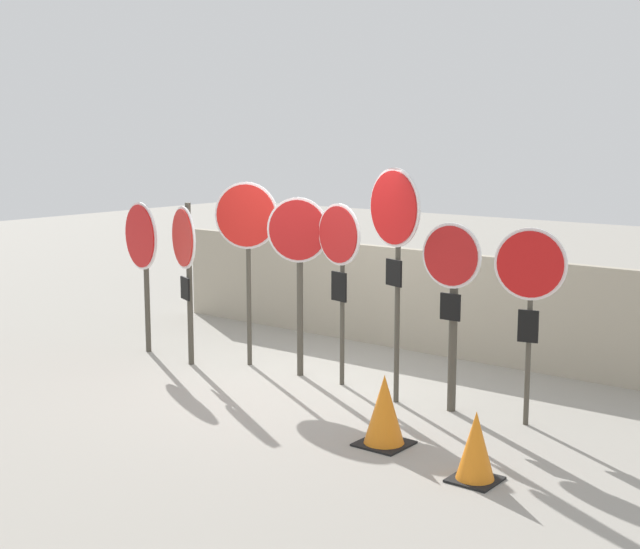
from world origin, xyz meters
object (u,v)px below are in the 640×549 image
(stop_sign_4, at_px, (339,250))
(stop_sign_6, at_px, (452,285))
(stop_sign_2, at_px, (247,228))
(traffic_cone_0, at_px, (476,447))
(stop_sign_7, at_px, (530,280))
(stop_sign_0, at_px, (142,246))
(stop_sign_1, at_px, (185,253))
(stop_sign_5, at_px, (395,227))
(traffic_cone_1, at_px, (384,410))
(stop_sign_3, at_px, (298,249))

(stop_sign_4, distance_m, stop_sign_6, 1.51)
(stop_sign_2, bearing_deg, traffic_cone_0, -43.79)
(stop_sign_7, bearing_deg, stop_sign_0, 171.26)
(stop_sign_0, distance_m, stop_sign_1, 0.92)
(stop_sign_1, relative_size, stop_sign_5, 0.81)
(stop_sign_2, bearing_deg, traffic_cone_1, -46.66)
(stop_sign_0, bearing_deg, stop_sign_3, 23.15)
(stop_sign_1, bearing_deg, traffic_cone_1, 9.65)
(traffic_cone_0, bearing_deg, stop_sign_7, 100.40)
(stop_sign_6, relative_size, traffic_cone_0, 3.28)
(traffic_cone_0, bearing_deg, stop_sign_1, 166.09)
(stop_sign_1, distance_m, stop_sign_2, 0.83)
(traffic_cone_0, bearing_deg, stop_sign_2, 158.49)
(stop_sign_3, bearing_deg, stop_sign_5, -27.44)
(stop_sign_1, bearing_deg, stop_sign_2, 57.77)
(stop_sign_3, xyz_separation_m, traffic_cone_1, (2.12, -1.34, -1.20))
(stop_sign_2, xyz_separation_m, stop_sign_4, (1.41, 0.00, -0.16))
(stop_sign_0, relative_size, traffic_cone_1, 2.95)
(stop_sign_0, bearing_deg, stop_sign_5, 17.26)
(stop_sign_5, xyz_separation_m, stop_sign_6, (0.64, 0.10, -0.56))
(stop_sign_7, height_order, traffic_cone_0, stop_sign_7)
(traffic_cone_1, bearing_deg, stop_sign_3, 147.76)
(stop_sign_3, distance_m, stop_sign_4, 0.60)
(stop_sign_2, relative_size, stop_sign_5, 0.91)
(stop_sign_5, bearing_deg, stop_sign_0, -158.57)
(stop_sign_1, relative_size, stop_sign_6, 1.03)
(stop_sign_3, bearing_deg, stop_sign_4, -20.76)
(stop_sign_2, height_order, stop_sign_7, stop_sign_2)
(stop_sign_3, distance_m, traffic_cone_0, 3.79)
(traffic_cone_0, xyz_separation_m, traffic_cone_1, (-1.09, 0.26, 0.03))
(stop_sign_4, distance_m, stop_sign_5, 0.94)
(stop_sign_2, distance_m, traffic_cone_1, 3.50)
(stop_sign_0, relative_size, stop_sign_5, 0.79)
(stop_sign_4, height_order, stop_sign_7, stop_sign_4)
(stop_sign_6, distance_m, stop_sign_7, 0.83)
(stop_sign_6, bearing_deg, traffic_cone_1, -89.17)
(stop_sign_3, xyz_separation_m, stop_sign_6, (2.10, -0.09, -0.19))
(stop_sign_0, bearing_deg, stop_sign_7, 18.40)
(stop_sign_3, height_order, traffic_cone_1, stop_sign_3)
(stop_sign_0, relative_size, traffic_cone_0, 3.29)
(stop_sign_1, relative_size, stop_sign_4, 0.97)
(stop_sign_3, xyz_separation_m, traffic_cone_0, (3.21, -1.59, -1.23))
(stop_sign_3, bearing_deg, stop_sign_2, 160.63)
(stop_sign_1, relative_size, traffic_cone_0, 3.36)
(stop_sign_6, bearing_deg, stop_sign_2, 178.29)
(stop_sign_2, bearing_deg, stop_sign_3, -21.59)
(stop_sign_0, xyz_separation_m, stop_sign_2, (1.56, 0.33, 0.30))
(stop_sign_6, bearing_deg, stop_sign_7, 3.94)
(stop_sign_1, height_order, stop_sign_2, stop_sign_2)
(stop_sign_4, relative_size, stop_sign_5, 0.83)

